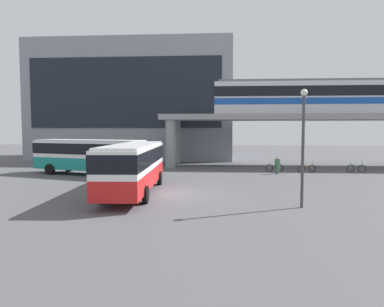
# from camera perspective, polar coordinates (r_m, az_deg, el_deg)

# --- Properties ---
(ground_plane) EXTENTS (120.00, 120.00, 0.00)m
(ground_plane) POSITION_cam_1_polar(r_m,az_deg,el_deg) (32.32, -0.63, -3.40)
(ground_plane) COLOR #515156
(station_building) EXTENTS (27.68, 12.90, 16.13)m
(station_building) POSITION_cam_1_polar(r_m,az_deg,el_deg) (51.95, -9.22, 8.26)
(station_building) COLOR gray
(station_building) RESTS_ON ground_plane
(elevated_platform) EXTENTS (31.81, 6.88, 5.80)m
(elevated_platform) POSITION_cam_1_polar(r_m,az_deg,el_deg) (40.93, 17.90, 5.02)
(elevated_platform) COLOR gray
(elevated_platform) RESTS_ON ground_plane
(train) EXTENTS (21.71, 2.96, 3.84)m
(train) POSITION_cam_1_polar(r_m,az_deg,el_deg) (41.28, 19.10, 8.78)
(train) COLOR silver
(train) RESTS_ON elevated_platform
(bus_main) EXTENTS (3.10, 11.14, 3.22)m
(bus_main) POSITION_cam_1_polar(r_m,az_deg,el_deg) (22.77, -9.57, -1.54)
(bus_main) COLOR red
(bus_main) RESTS_ON ground_plane
(bus_secondary) EXTENTS (11.30, 5.69, 3.22)m
(bus_secondary) POSITION_cam_1_polar(r_m,az_deg,el_deg) (32.93, -16.49, 0.05)
(bus_secondary) COLOR teal
(bus_secondary) RESTS_ON ground_plane
(bicycle_green) EXTENTS (1.76, 0.46, 1.04)m
(bicycle_green) POSITION_cam_1_polar(r_m,az_deg,el_deg) (37.50, 25.43, -2.21)
(bicycle_green) COLOR black
(bicycle_green) RESTS_ON ground_plane
(bicycle_silver) EXTENTS (1.77, 0.38, 1.04)m
(bicycle_silver) POSITION_cam_1_polar(r_m,az_deg,el_deg) (35.29, 13.42, -2.30)
(bicycle_silver) COLOR black
(bicycle_silver) RESTS_ON ground_plane
(bicycle_orange) EXTENTS (1.78, 0.28, 1.04)m
(bicycle_orange) POSITION_cam_1_polar(r_m,az_deg,el_deg) (35.46, 18.38, -2.37)
(bicycle_orange) COLOR black
(bicycle_orange) RESTS_ON ground_plane
(pedestrian_at_kerb) EXTENTS (0.48, 0.42, 1.61)m
(pedestrian_at_kerb) POSITION_cam_1_polar(r_m,az_deg,el_deg) (33.37, 13.89, -1.99)
(pedestrian_at_kerb) COLOR #33663F
(pedestrian_at_kerb) RESTS_ON ground_plane
(lamp_post) EXTENTS (0.36, 0.36, 6.26)m
(lamp_post) POSITION_cam_1_polar(r_m,az_deg,el_deg) (19.13, 17.83, 2.41)
(lamp_post) COLOR #3F3F44
(lamp_post) RESTS_ON ground_plane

